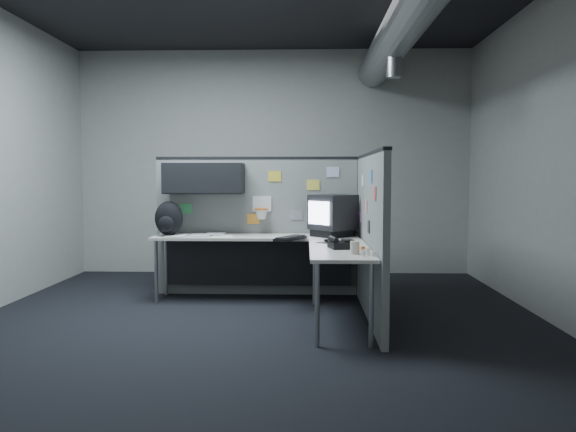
{
  "coord_description": "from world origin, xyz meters",
  "views": [
    {
      "loc": [
        0.47,
        -5.3,
        1.39
      ],
      "look_at": [
        0.28,
        0.35,
        1.0
      ],
      "focal_mm": 35.0,
      "sensor_mm": 36.0,
      "label": 1
    }
  ],
  "objects_px": {
    "keyboard": "(290,238)",
    "backpack": "(169,219)",
    "monitor": "(333,215)",
    "desk": "(276,249)",
    "phone": "(341,244)"
  },
  "relations": [
    {
      "from": "monitor",
      "to": "phone",
      "type": "distance_m",
      "value": 1.07
    },
    {
      "from": "desk",
      "to": "phone",
      "type": "xyz_separation_m",
      "value": [
        0.64,
        -0.8,
        0.16
      ]
    },
    {
      "from": "monitor",
      "to": "phone",
      "type": "relative_size",
      "value": 2.14
    },
    {
      "from": "keyboard",
      "to": "backpack",
      "type": "distance_m",
      "value": 1.45
    },
    {
      "from": "desk",
      "to": "keyboard",
      "type": "height_order",
      "value": "keyboard"
    },
    {
      "from": "monitor",
      "to": "phone",
      "type": "height_order",
      "value": "monitor"
    },
    {
      "from": "keyboard",
      "to": "monitor",
      "type": "bearing_deg",
      "value": 23.72
    },
    {
      "from": "keyboard",
      "to": "phone",
      "type": "height_order",
      "value": "phone"
    },
    {
      "from": "desk",
      "to": "backpack",
      "type": "xyz_separation_m",
      "value": [
        -1.23,
        0.27,
        0.31
      ]
    },
    {
      "from": "monitor",
      "to": "keyboard",
      "type": "height_order",
      "value": "monitor"
    },
    {
      "from": "desk",
      "to": "monitor",
      "type": "relative_size",
      "value": 4.01
    },
    {
      "from": "keyboard",
      "to": "phone",
      "type": "relative_size",
      "value": 1.68
    },
    {
      "from": "desk",
      "to": "keyboard",
      "type": "bearing_deg",
      "value": -36.05
    },
    {
      "from": "monitor",
      "to": "phone",
      "type": "bearing_deg",
      "value": -85.5
    },
    {
      "from": "phone",
      "to": "monitor",
      "type": "bearing_deg",
      "value": 88.34
    }
  ]
}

